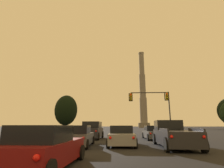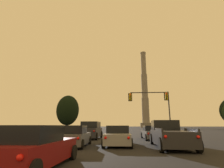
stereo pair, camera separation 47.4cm
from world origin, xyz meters
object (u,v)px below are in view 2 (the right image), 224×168
at_px(traffic_light_overhead_right, 155,102).
at_px(hatchback_left_lane_third, 35,148).
at_px(hatchback_left_lane_second, 74,137).
at_px(pickup_truck_right_lane_second, 169,135).
at_px(sedan_right_lane_front, 152,133).
at_px(smokestack, 145,96).
at_px(suv_left_lane_front, 91,130).
at_px(sedan_center_lane_second, 118,136).

bearing_deg(traffic_light_overhead_right, hatchback_left_lane_third, -111.26).
distance_m(hatchback_left_lane_second, pickup_truck_right_lane_second, 6.60).
distance_m(hatchback_left_lane_third, sedan_right_lane_front, 14.74).
bearing_deg(pickup_truck_right_lane_second, sedan_right_lane_front, 92.83).
height_order(hatchback_left_lane_second, smokestack, smokestack).
relative_size(suv_left_lane_front, pickup_truck_right_lane_second, 0.88).
bearing_deg(sedan_center_lane_second, pickup_truck_right_lane_second, -16.77).
xyz_separation_m(hatchback_left_lane_second, sedan_right_lane_front, (6.48, 7.01, 0.00)).
relative_size(suv_left_lane_front, traffic_light_overhead_right, 0.77).
bearing_deg(suv_left_lane_front, pickup_truck_right_lane_second, -46.89).
bearing_deg(sedan_center_lane_second, suv_left_lane_front, 116.22).
xyz_separation_m(sedan_right_lane_front, smokestack, (11.35, 98.89, 20.02)).
height_order(suv_left_lane_front, sedan_center_lane_second, suv_left_lane_front).
bearing_deg(sedan_center_lane_second, hatchback_left_lane_second, -161.46).
height_order(hatchback_left_lane_third, pickup_truck_right_lane_second, pickup_truck_right_lane_second).
relative_size(hatchback_left_lane_third, pickup_truck_right_lane_second, 0.74).
height_order(suv_left_lane_front, hatchback_left_lane_third, suv_left_lane_front).
bearing_deg(sedan_right_lane_front, sedan_center_lane_second, -120.91).
height_order(sedan_right_lane_front, smokestack, smokestack).
bearing_deg(sedan_center_lane_second, hatchback_left_lane_third, -110.18).
bearing_deg(pickup_truck_right_lane_second, sedan_center_lane_second, 166.02).
bearing_deg(sedan_center_lane_second, sedan_right_lane_front, 58.93).
bearing_deg(suv_left_lane_front, smokestack, 79.90).
distance_m(sedan_right_lane_front, smokestack, 101.54).
xyz_separation_m(hatchback_left_lane_second, smokestack, (17.83, 105.91, 20.02)).
relative_size(sedan_center_lane_second, smokestack, 0.09).
height_order(suv_left_lane_front, smokestack, smokestack).
distance_m(suv_left_lane_front, pickup_truck_right_lane_second, 10.04).
relative_size(sedan_center_lane_second, sedan_right_lane_front, 1.00).
xyz_separation_m(suv_left_lane_front, sedan_right_lane_front, (6.71, -0.41, -0.23)).
height_order(pickup_truck_right_lane_second, sedan_right_lane_front, pickup_truck_right_lane_second).
relative_size(suv_left_lane_front, smokestack, 0.09).
relative_size(suv_left_lane_front, sedan_center_lane_second, 1.04).
height_order(suv_left_lane_front, pickup_truck_right_lane_second, suv_left_lane_front).
bearing_deg(sedan_center_lane_second, traffic_light_overhead_right, 66.64).
bearing_deg(smokestack, traffic_light_overhead_right, -95.96).
distance_m(hatchback_left_lane_second, sedan_right_lane_front, 9.55).
bearing_deg(hatchback_left_lane_second, suv_left_lane_front, 89.26).
bearing_deg(smokestack, sedan_center_lane_second, -98.03).
distance_m(hatchback_left_lane_third, traffic_light_overhead_right, 21.83).
relative_size(pickup_truck_right_lane_second, traffic_light_overhead_right, 0.87).
xyz_separation_m(hatchback_left_lane_second, pickup_truck_right_lane_second, (6.60, 0.06, 0.14)).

